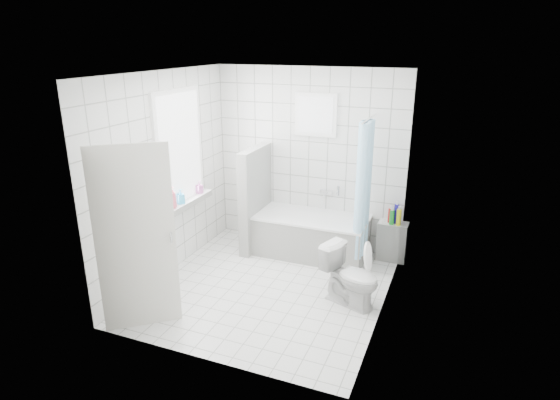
% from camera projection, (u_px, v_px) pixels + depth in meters
% --- Properties ---
extents(ground, '(3.00, 3.00, 0.00)m').
position_uv_depth(ground, '(268.00, 287.00, 5.85)').
color(ground, white).
rests_on(ground, ground).
extents(ceiling, '(3.00, 3.00, 0.00)m').
position_uv_depth(ceiling, '(266.00, 73.00, 5.00)').
color(ceiling, white).
rests_on(ceiling, ground).
extents(wall_back, '(2.80, 0.02, 2.60)m').
position_uv_depth(wall_back, '(309.00, 159.00, 6.74)').
color(wall_back, white).
rests_on(wall_back, ground).
extents(wall_front, '(2.80, 0.02, 2.60)m').
position_uv_depth(wall_front, '(200.00, 237.00, 4.11)').
color(wall_front, white).
rests_on(wall_front, ground).
extents(wall_left, '(0.02, 3.00, 2.60)m').
position_uv_depth(wall_left, '(166.00, 176.00, 5.92)').
color(wall_left, white).
rests_on(wall_left, ground).
extents(wall_right, '(0.02, 3.00, 2.60)m').
position_uv_depth(wall_right, '(389.00, 204.00, 4.93)').
color(wall_right, white).
rests_on(wall_right, ground).
extents(window_left, '(0.01, 0.90, 1.40)m').
position_uv_depth(window_left, '(181.00, 148.00, 6.07)').
color(window_left, white).
rests_on(window_left, wall_left).
extents(window_back, '(0.50, 0.01, 0.50)m').
position_uv_depth(window_back, '(315.00, 115.00, 6.45)').
color(window_back, white).
rests_on(window_back, wall_back).
extents(window_sill, '(0.18, 1.02, 0.08)m').
position_uv_depth(window_sill, '(187.00, 202.00, 6.29)').
color(window_sill, white).
rests_on(window_sill, wall_left).
extents(door, '(0.64, 0.54, 2.00)m').
position_uv_depth(door, '(136.00, 240.00, 4.78)').
color(door, silver).
rests_on(door, ground).
extents(bathtub, '(1.57, 0.77, 0.58)m').
position_uv_depth(bathtub, '(311.00, 235.00, 6.67)').
color(bathtub, white).
rests_on(bathtub, ground).
extents(partition_wall, '(0.15, 0.85, 1.50)m').
position_uv_depth(partition_wall, '(255.00, 199.00, 6.78)').
color(partition_wall, white).
rests_on(partition_wall, ground).
extents(tiled_ledge, '(0.40, 0.24, 0.55)m').
position_uv_depth(tiled_ledge, '(392.00, 241.00, 6.52)').
color(tiled_ledge, white).
rests_on(tiled_ledge, ground).
extents(toilet, '(0.78, 0.60, 0.70)m').
position_uv_depth(toilet, '(351.00, 276.00, 5.40)').
color(toilet, white).
rests_on(toilet, ground).
extents(curtain_rod, '(0.02, 0.80, 0.02)m').
position_uv_depth(curtain_rod, '(369.00, 119.00, 5.84)').
color(curtain_rod, silver).
rests_on(curtain_rod, wall_back).
extents(shower_curtain, '(0.14, 0.48, 1.78)m').
position_uv_depth(shower_curtain, '(363.00, 190.00, 6.02)').
color(shower_curtain, '#52B8F2').
rests_on(shower_curtain, curtain_rod).
extents(tub_faucet, '(0.18, 0.06, 0.06)m').
position_uv_depth(tub_faucet, '(326.00, 192.00, 6.75)').
color(tub_faucet, silver).
rests_on(tub_faucet, wall_back).
extents(sill_bottles, '(0.15, 0.78, 0.29)m').
position_uv_depth(sill_bottles, '(179.00, 195.00, 6.07)').
color(sill_bottles, '#F66079').
rests_on(sill_bottles, window_sill).
extents(ledge_bottles, '(0.19, 0.13, 0.27)m').
position_uv_depth(ledge_bottles, '(395.00, 216.00, 6.36)').
color(ledge_bottles, yellow).
rests_on(ledge_bottles, tiled_ledge).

